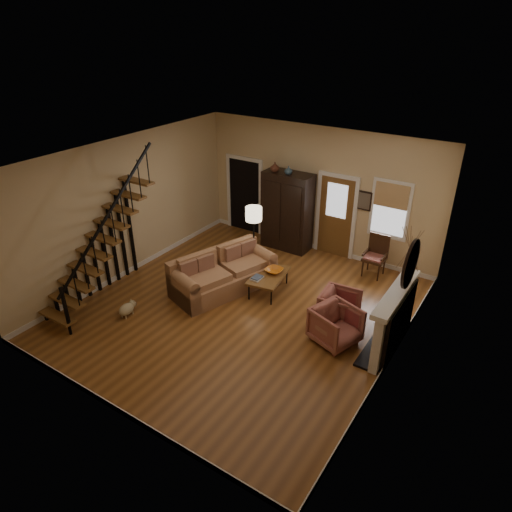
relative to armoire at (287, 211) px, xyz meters
The scene contains 15 objects.
room 1.49m from the armoire, 78.37° to the right, with size 7.00×7.33×3.30m.
staircase 4.94m from the armoire, 115.05° to the right, with size 0.94×2.80×3.20m, color brown, non-canonical shape.
fireplace 4.67m from the armoire, 34.69° to the right, with size 0.33×1.95×2.30m.
armoire is the anchor object (origin of this frame).
vase_a 1.23m from the armoire, 164.05° to the right, with size 0.24×0.24×0.25m, color #4C2619.
vase_b 1.16m from the armoire, 63.43° to the right, with size 0.20×0.20×0.21m, color #334C60.
sofa 2.79m from the armoire, 92.24° to the right, with size 1.03×2.39×0.89m, color #A5724B, non-canonical shape.
coffee_table 2.50m from the armoire, 70.27° to the right, with size 0.67×1.14×0.44m, color brown, non-canonical shape.
bowl 2.31m from the armoire, 67.77° to the right, with size 0.39×0.39×0.10m, color orange.
books 2.67m from the armoire, 74.98° to the right, with size 0.21×0.29×0.05m, color beige, non-canonical shape.
armchair_left 4.25m from the armoire, 47.30° to the right, with size 0.80×0.82×0.75m, color maroon.
armchair_right 3.64m from the armoire, 42.56° to the right, with size 0.73×0.76×0.69m, color maroon.
floor_lamp 1.64m from the armoire, 89.79° to the right, with size 0.39×0.39×1.70m, color black, non-canonical shape.
side_chair 2.61m from the armoire, ahead, with size 0.54×0.54×1.02m, color #362011, non-canonical shape.
dog 4.93m from the armoire, 104.18° to the right, with size 0.24×0.41×0.30m, color tan, non-canonical shape.
Camera 1 is at (4.74, -6.73, 5.63)m, focal length 32.00 mm.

